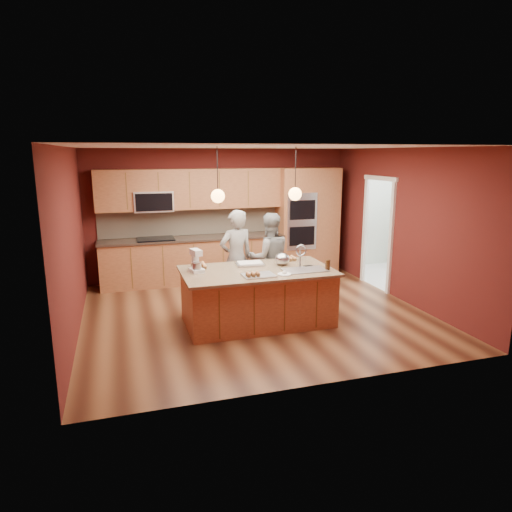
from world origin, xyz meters
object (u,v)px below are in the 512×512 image
object	(u,v)px
island	(258,296)
stand_mixer	(196,262)
person_right	(269,258)
mixing_bowl	(282,259)
person_left	(236,258)

from	to	relation	value
island	stand_mixer	bearing A→B (deg)	170.10
person_right	mixing_bowl	distance (m)	0.74
person_left	stand_mixer	xyz separation A→B (m)	(-0.81, -0.74, 0.16)
person_left	island	bearing A→B (deg)	85.94
stand_mixer	mixing_bowl	size ratio (longest dim) A/B	1.43
island	person_left	bearing A→B (deg)	97.55
island	mixing_bowl	bearing A→B (deg)	21.91
island	person_left	xyz separation A→B (m)	(-0.12, 0.90, 0.40)
stand_mixer	mixing_bowl	world-z (taller)	stand_mixer
person_right	stand_mixer	size ratio (longest dim) A/B	4.63
island	mixing_bowl	world-z (taller)	island
stand_mixer	mixing_bowl	distance (m)	1.39
stand_mixer	mixing_bowl	xyz separation A→B (m)	(1.39, 0.02, -0.05)
person_left	person_right	bearing A→B (deg)	168.39
island	person_left	distance (m)	1.00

